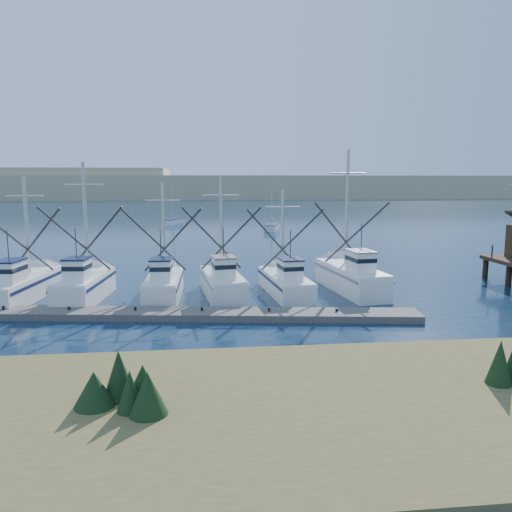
# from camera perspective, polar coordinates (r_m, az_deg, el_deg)

# --- Properties ---
(ground) EXTENTS (500.00, 500.00, 0.00)m
(ground) POSITION_cam_1_polar(r_m,az_deg,el_deg) (25.37, 5.18, -10.04)
(ground) COLOR #0B1B34
(ground) RESTS_ON ground
(shore_bank) EXTENTS (40.00, 10.00, 1.60)m
(shore_bank) POSITION_cam_1_polar(r_m,az_deg,el_deg) (15.72, -18.15, -19.56)
(shore_bank) COLOR #4C422D
(shore_bank) RESTS_ON ground
(floating_dock) EXTENTS (31.78, 6.35, 0.42)m
(floating_dock) POSITION_cam_1_polar(r_m,az_deg,el_deg) (30.62, -11.80, -6.49)
(floating_dock) COLOR #635D59
(floating_dock) RESTS_ON ground
(dune_ridge) EXTENTS (360.00, 60.00, 10.00)m
(dune_ridge) POSITION_cam_1_polar(r_m,az_deg,el_deg) (233.61, -5.08, 7.88)
(dune_ridge) COLOR tan
(dune_ridge) RESTS_ON ground
(trawler_fleet) EXTENTS (30.75, 8.74, 10.35)m
(trawler_fleet) POSITION_cam_1_polar(r_m,az_deg,el_deg) (35.37, -11.37, -3.10)
(trawler_fleet) COLOR white
(trawler_fleet) RESTS_ON ground
(sailboat_near) EXTENTS (3.40, 6.44, 8.10)m
(sailboat_near) POSITION_cam_1_polar(r_m,az_deg,el_deg) (82.01, 1.83, 3.33)
(sailboat_near) COLOR white
(sailboat_near) RESTS_ON ground
(sailboat_far) EXTENTS (3.83, 6.43, 8.10)m
(sailboat_far) POSITION_cam_1_polar(r_m,az_deg,el_deg) (94.69, -9.43, 3.94)
(sailboat_far) COLOR white
(sailboat_far) RESTS_ON ground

